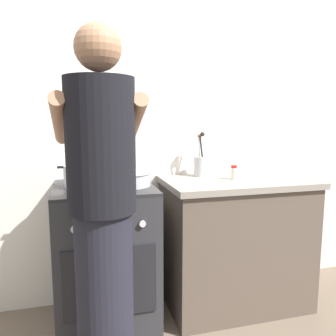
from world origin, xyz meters
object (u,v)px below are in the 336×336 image
object	(u,v)px
pot	(80,177)
mixing_bowl	(127,178)
stove_range	(106,256)
utensil_crock	(201,164)
spice_bottle	(234,173)
person	(103,219)

from	to	relation	value
pot	mixing_bowl	size ratio (longest dim) A/B	0.83
stove_range	utensil_crock	world-z (taller)	utensil_crock
pot	utensil_crock	xyz separation A→B (m)	(0.84, 0.20, 0.02)
stove_range	utensil_crock	xyz separation A→B (m)	(0.70, 0.18, 0.54)
pot	utensil_crock	world-z (taller)	utensil_crock
spice_bottle	person	size ratio (longest dim) A/B	0.06
spice_bottle	mixing_bowl	bearing A→B (deg)	-177.90
stove_range	mixing_bowl	size ratio (longest dim) A/B	2.96
stove_range	spice_bottle	world-z (taller)	spice_bottle
mixing_bowl	utensil_crock	distance (m)	0.60
stove_range	utensil_crock	distance (m)	0.90
stove_range	mixing_bowl	world-z (taller)	mixing_bowl
stove_range	pot	size ratio (longest dim) A/B	3.57
stove_range	mixing_bowl	xyz separation A→B (m)	(0.14, -0.02, 0.50)
utensil_crock	pot	bearing A→B (deg)	-166.89
pot	spice_bottle	bearing A→B (deg)	0.88
stove_range	spice_bottle	bearing A→B (deg)	0.24
stove_range	spice_bottle	size ratio (longest dim) A/B	9.37
pot	utensil_crock	size ratio (longest dim) A/B	0.79
pot	person	size ratio (longest dim) A/B	0.15
stove_range	utensil_crock	bearing A→B (deg)	14.70
mixing_bowl	spice_bottle	world-z (taller)	spice_bottle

